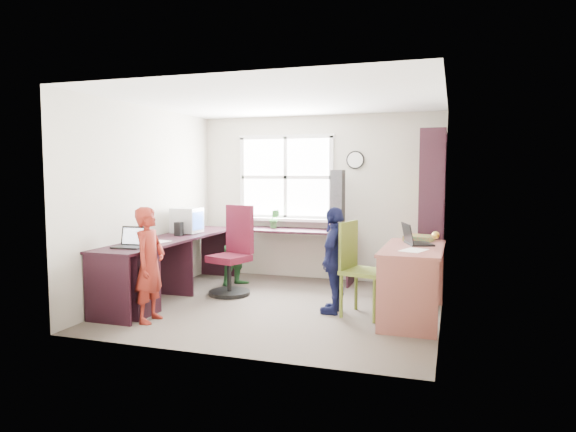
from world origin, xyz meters
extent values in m
cube|color=#4B423B|center=(0.00, 0.00, -0.01)|extent=(3.60, 3.40, 0.02)
cube|color=white|center=(0.00, 0.00, 2.41)|extent=(3.60, 3.40, 0.02)
cube|color=beige|center=(0.00, 1.71, 1.20)|extent=(3.60, 0.02, 2.40)
cube|color=beige|center=(0.00, -1.71, 1.20)|extent=(3.60, 0.02, 2.40)
cube|color=beige|center=(-1.81, 0.00, 1.20)|extent=(0.02, 3.40, 2.40)
cube|color=beige|center=(1.81, 0.00, 1.20)|extent=(0.02, 3.40, 2.40)
cube|color=white|center=(-0.50, 1.69, 1.50)|extent=(1.40, 0.01, 1.20)
cube|color=white|center=(-0.50, 1.68, 1.50)|extent=(1.48, 0.04, 1.28)
cube|color=olive|center=(1.79, -1.05, 1.00)|extent=(0.02, 0.82, 2.00)
sphere|color=gold|center=(1.75, -0.72, 1.00)|extent=(0.07, 0.07, 0.07)
cylinder|color=black|center=(0.55, 1.68, 1.75)|extent=(0.26, 0.03, 0.26)
cylinder|color=white|center=(0.55, 1.66, 1.75)|extent=(0.22, 0.01, 0.22)
cube|color=black|center=(-1.50, 0.10, 0.73)|extent=(0.60, 2.70, 0.03)
cube|color=black|center=(-0.25, 1.42, 0.73)|extent=(1.65, 0.56, 0.03)
cube|color=black|center=(-1.50, 0.10, 0.36)|extent=(0.56, 0.03, 0.72)
cube|color=black|center=(-1.50, -1.22, 0.36)|extent=(0.56, 0.03, 0.72)
cube|color=black|center=(-1.50, 1.42, 0.36)|extent=(0.56, 0.03, 0.72)
cube|color=black|center=(0.55, 1.42, 0.36)|extent=(0.03, 0.52, 0.72)
cube|color=black|center=(-1.50, -0.85, 0.36)|extent=(0.54, 0.45, 0.72)
cube|color=brown|center=(1.51, -0.03, 0.77)|extent=(0.64, 1.36, 0.03)
cube|color=brown|center=(1.50, -0.69, 0.38)|extent=(0.58, 0.04, 0.75)
cube|color=brown|center=(1.51, 0.63, 0.38)|extent=(0.58, 0.04, 0.75)
cube|color=black|center=(1.65, 0.68, 1.05)|extent=(0.30, 0.02, 2.10)
cube|color=black|center=(1.65, 1.68, 1.05)|extent=(0.30, 0.02, 2.10)
cube|color=black|center=(1.65, 1.18, 2.09)|extent=(0.30, 1.00, 0.02)
cube|color=black|center=(1.65, 1.18, 0.06)|extent=(0.30, 1.00, 0.02)
cube|color=black|center=(1.65, 1.18, 0.42)|extent=(0.30, 1.00, 0.02)
cube|color=black|center=(1.65, 1.18, 0.80)|extent=(0.30, 1.00, 0.02)
cube|color=black|center=(1.65, 1.18, 1.18)|extent=(0.30, 1.00, 0.02)
cube|color=black|center=(1.65, 1.18, 1.56)|extent=(0.30, 1.00, 0.02)
cube|color=black|center=(1.65, 1.18, 1.94)|extent=(0.30, 1.00, 0.02)
cube|color=maroon|center=(1.65, 0.88, 0.21)|extent=(0.25, 0.28, 0.27)
cube|color=#174D8A|center=(1.65, 1.20, 0.21)|extent=(0.25, 0.30, 0.29)
cube|color=#1B7327|center=(1.65, 1.50, 0.22)|extent=(0.25, 0.26, 0.30)
cube|color=gold|center=(1.65, 0.88, 0.58)|extent=(0.25, 0.28, 0.30)
cube|color=#622E73|center=(1.65, 1.20, 0.59)|extent=(0.25, 0.30, 0.32)
cube|color=#CF5A17|center=(1.65, 1.50, 0.57)|extent=(0.25, 0.26, 0.29)
cube|color=black|center=(1.65, 0.88, 0.97)|extent=(0.25, 0.28, 0.32)
cube|color=#B8B7AD|center=(1.65, 1.20, 0.95)|extent=(0.25, 0.30, 0.29)
cube|color=maroon|center=(1.65, 1.50, 0.96)|extent=(0.25, 0.26, 0.30)
cube|color=#174D8A|center=(1.65, 0.88, 1.33)|extent=(0.25, 0.28, 0.29)
cube|color=#1B7327|center=(1.65, 1.20, 1.34)|extent=(0.25, 0.30, 0.30)
cube|color=gold|center=(1.65, 1.50, 1.35)|extent=(0.25, 0.26, 0.32)
cube|color=#622E73|center=(1.65, 0.88, 1.72)|extent=(0.25, 0.28, 0.30)
cube|color=#CF5A17|center=(1.65, 1.20, 1.73)|extent=(0.25, 0.30, 0.32)
cube|color=black|center=(1.65, 1.50, 1.71)|extent=(0.25, 0.26, 0.29)
cylinder|color=black|center=(-0.82, 0.33, 0.03)|extent=(0.67, 0.67, 0.05)
cylinder|color=black|center=(-0.82, 0.33, 0.25)|extent=(0.07, 0.07, 0.40)
cube|color=#4F0E1E|center=(-0.82, 0.33, 0.48)|extent=(0.55, 0.55, 0.09)
cube|color=#4F0E1E|center=(-0.75, 0.53, 0.84)|extent=(0.42, 0.20, 0.63)
cylinder|color=olive|center=(0.77, -0.24, 0.24)|extent=(0.05, 0.05, 0.48)
cylinder|color=olive|center=(1.14, -0.33, 0.24)|extent=(0.05, 0.05, 0.48)
cylinder|color=olive|center=(0.86, 0.14, 0.24)|extent=(0.05, 0.05, 0.48)
cylinder|color=olive|center=(1.23, 0.04, 0.24)|extent=(0.05, 0.05, 0.48)
cube|color=olive|center=(1.00, -0.10, 0.49)|extent=(0.55, 0.55, 0.04)
cube|color=olive|center=(0.80, -0.05, 0.77)|extent=(0.14, 0.42, 0.53)
cube|color=silver|center=(-1.52, 0.52, 0.76)|extent=(0.27, 0.21, 0.02)
cube|color=silver|center=(-1.52, 0.52, 0.93)|extent=(0.36, 0.33, 0.33)
cube|color=#3F72F2|center=(-1.35, 0.51, 0.93)|extent=(0.01, 0.28, 0.24)
cube|color=black|center=(-1.48, -0.85, 0.76)|extent=(0.34, 0.26, 0.02)
cube|color=black|center=(-1.49, -0.72, 0.87)|extent=(0.33, 0.08, 0.22)
cube|color=white|center=(-1.49, -0.73, 0.87)|extent=(0.29, 0.06, 0.17)
cube|color=black|center=(1.55, 0.17, 0.79)|extent=(0.35, 0.41, 0.02)
cube|color=black|center=(1.43, 0.12, 0.91)|extent=(0.18, 0.34, 0.23)
cube|color=#3F72F2|center=(1.44, 0.13, 0.91)|extent=(0.14, 0.30, 0.18)
cube|color=black|center=(-1.50, 0.25, 0.84)|extent=(0.09, 0.09, 0.18)
cube|color=black|center=(-1.46, 0.78, 0.83)|extent=(0.10, 0.10, 0.16)
cube|color=black|center=(0.35, 1.45, 1.18)|extent=(0.19, 0.17, 0.86)
cube|color=red|center=(1.53, 0.49, 0.81)|extent=(0.37, 0.37, 0.06)
cube|color=white|center=(-1.43, -0.34, 0.75)|extent=(0.23, 0.30, 0.00)
cube|color=white|center=(1.53, -0.29, 0.78)|extent=(0.30, 0.35, 0.00)
imported|color=#307831|center=(-0.60, 1.46, 0.89)|extent=(0.17, 0.14, 0.28)
imported|color=maroon|center=(-1.13, -0.99, 0.61)|extent=(0.32, 0.46, 1.22)
imported|color=#2A6934|center=(-0.91, 0.88, 0.55)|extent=(0.58, 0.65, 1.11)
imported|color=#151842|center=(0.66, -0.06, 0.60)|extent=(0.36, 0.73, 1.20)
camera|label=1|loc=(1.90, -5.62, 1.59)|focal=32.00mm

